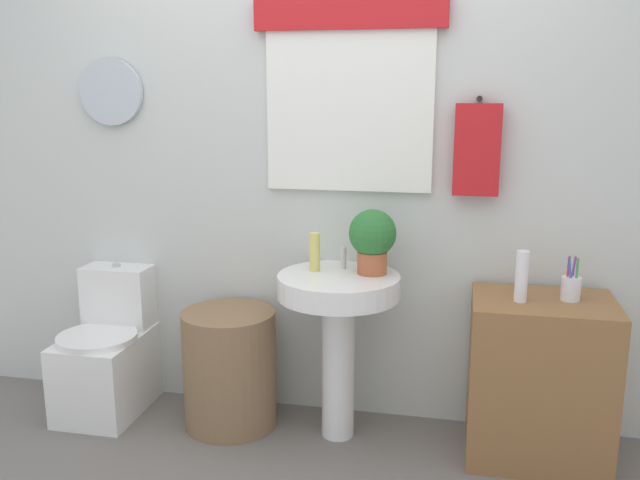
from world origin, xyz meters
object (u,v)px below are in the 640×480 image
(laundry_hamper, at_px, (230,368))
(soap_bottle, at_px, (315,252))
(toilet, at_px, (109,356))
(wooden_cabinet, at_px, (539,379))
(pedestal_sink, at_px, (338,314))
(toothbrush_cup, at_px, (571,288))
(lotion_bottle, at_px, (522,276))
(potted_plant, at_px, (372,238))

(laundry_hamper, bearing_deg, soap_bottle, 7.07)
(toilet, distance_m, wooden_cabinet, 2.05)
(pedestal_sink, bearing_deg, wooden_cabinet, -0.00)
(pedestal_sink, relative_size, toothbrush_cup, 4.17)
(pedestal_sink, height_order, lotion_bottle, lotion_bottle)
(toilet, height_order, soap_bottle, soap_bottle)
(soap_bottle, bearing_deg, laundry_hamper, -172.93)
(soap_bottle, bearing_deg, potted_plant, 2.20)
(toilet, bearing_deg, soap_bottle, 1.00)
(toothbrush_cup, bearing_deg, toilet, 179.69)
(soap_bottle, height_order, lotion_bottle, soap_bottle)
(laundry_hamper, bearing_deg, toothbrush_cup, 0.77)
(pedestal_sink, distance_m, soap_bottle, 0.30)
(toilet, bearing_deg, toothbrush_cup, -0.31)
(laundry_hamper, xyz_separation_m, toothbrush_cup, (1.50, 0.02, 0.49))
(wooden_cabinet, relative_size, lotion_bottle, 3.31)
(laundry_hamper, height_order, wooden_cabinet, wooden_cabinet)
(potted_plant, height_order, lotion_bottle, potted_plant)
(potted_plant, bearing_deg, toothbrush_cup, -2.72)
(wooden_cabinet, bearing_deg, toothbrush_cup, 11.07)
(potted_plant, height_order, toothbrush_cup, potted_plant)
(toilet, distance_m, laundry_hamper, 0.65)
(wooden_cabinet, bearing_deg, laundry_hamper, 180.00)
(lotion_bottle, bearing_deg, laundry_hamper, 178.23)
(pedestal_sink, distance_m, lotion_bottle, 0.81)
(wooden_cabinet, xyz_separation_m, toothbrush_cup, (0.10, 0.02, 0.41))
(potted_plant, relative_size, lotion_bottle, 1.34)
(potted_plant, bearing_deg, pedestal_sink, -156.80)
(wooden_cabinet, bearing_deg, lotion_bottle, -158.75)
(toilet, xyz_separation_m, soap_bottle, (1.05, 0.02, 0.58))
(toothbrush_cup, bearing_deg, wooden_cabinet, -168.93)
(toilet, height_order, pedestal_sink, pedestal_sink)
(wooden_cabinet, xyz_separation_m, soap_bottle, (-1.00, 0.05, 0.50))
(pedestal_sink, height_order, toothbrush_cup, toothbrush_cup)
(soap_bottle, relative_size, lotion_bottle, 0.81)
(pedestal_sink, relative_size, soap_bottle, 4.42)
(potted_plant, bearing_deg, wooden_cabinet, -4.65)
(pedestal_sink, relative_size, potted_plant, 2.66)
(laundry_hamper, height_order, lotion_bottle, lotion_bottle)
(pedestal_sink, relative_size, wooden_cabinet, 1.08)
(laundry_hamper, relative_size, soap_bottle, 3.23)
(laundry_hamper, bearing_deg, potted_plant, 5.17)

